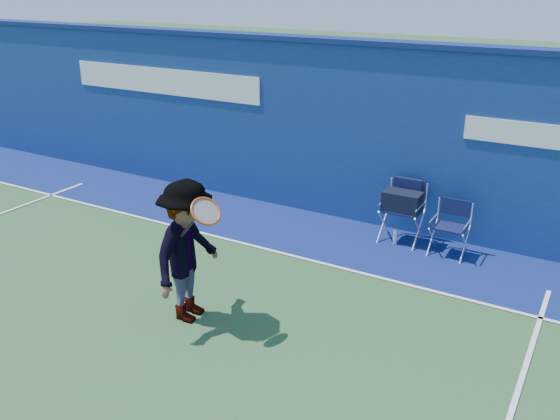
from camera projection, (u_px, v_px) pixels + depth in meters
The scene contains 8 objects.
ground at pixel (93, 343), 6.98m from camera, with size 80.00×80.00×0.00m, color #2C532D.
stadium_wall at pixel (302, 124), 10.59m from camera, with size 24.00×0.50×3.08m.
out_of_bounds_strip at pixel (271, 225), 10.28m from camera, with size 24.00×1.80×0.01m, color navy.
court_lines at pixel (129, 318), 7.46m from camera, with size 24.00×12.00×0.01m.
directors_chair_left at pixel (402, 217), 9.50m from camera, with size 0.59×0.55×1.00m.
directors_chair_right at pixel (449, 239), 9.09m from camera, with size 0.51×0.46×0.85m.
water_bottle at pixel (395, 237), 9.49m from camera, with size 0.07×0.07×0.26m, color silver.
tennis_player at pixel (188, 251), 7.19m from camera, with size 0.99×1.24×1.82m.
Camera 1 is at (4.87, -4.01, 4.02)m, focal length 38.00 mm.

